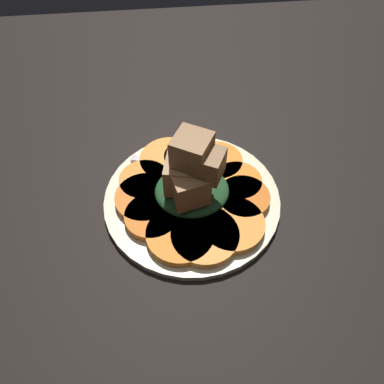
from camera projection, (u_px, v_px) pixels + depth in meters
table_slab at (192, 205)px, 56.19cm from camera, size 120.00×120.00×2.00cm
plate at (192, 199)px, 54.99cm from camera, size 25.66×25.66×1.05cm
carrot_slice_0 at (243, 198)px, 53.70cm from camera, size 7.56×7.56×1.09cm
carrot_slice_1 at (237, 182)px, 55.52cm from camera, size 7.28×7.28×1.09cm
carrot_slice_2 at (217, 162)px, 58.06cm from camera, size 7.89×7.89×1.09cm
carrot_slice_3 at (188, 158)px, 58.55cm from camera, size 7.17×7.17×1.09cm
carrot_slice_4 at (170, 160)px, 58.25cm from camera, size 9.25×9.25×1.09cm
carrot_slice_5 at (145, 181)px, 55.66cm from camera, size 7.52×7.52×1.09cm
carrot_slice_6 at (145, 196)px, 53.91cm from camera, size 8.68×8.68×1.09cm
carrot_slice_7 at (152, 216)px, 51.67cm from camera, size 7.65×7.65×1.09cm
carrot_slice_8 at (180, 234)px, 49.89cm from camera, size 9.27×9.27×1.09cm
carrot_slice_9 at (205, 236)px, 49.75cm from camera, size 9.19×9.19×1.09cm
carrot_slice_10 at (232, 224)px, 50.87cm from camera, size 8.98×8.98×1.09cm
center_pile at (191, 179)px, 50.86cm from camera, size 10.65×9.61×11.60cm
fork at (190, 165)px, 58.15cm from camera, size 17.55×6.14×0.40cm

